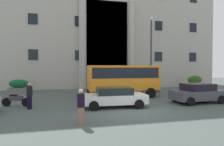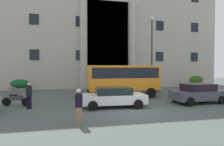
% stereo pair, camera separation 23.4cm
% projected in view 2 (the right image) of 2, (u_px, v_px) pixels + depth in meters
% --- Properties ---
extents(ground_plane, '(80.00, 64.00, 0.12)m').
position_uv_depth(ground_plane, '(134.00, 111.00, 11.98)').
color(ground_plane, '#47534F').
extents(office_building_facade, '(33.88, 9.72, 19.27)m').
position_uv_depth(office_building_facade, '(97.00, 22.00, 28.78)').
color(office_building_facade, '#ADA99D').
rests_on(office_building_facade, ground_plane).
extents(orange_minibus, '(6.37, 2.62, 2.88)m').
position_uv_depth(orange_minibus, '(123.00, 78.00, 17.48)').
color(orange_minibus, orange).
rests_on(orange_minibus, ground_plane).
extents(bus_stop_sign, '(0.44, 0.08, 2.80)m').
position_uv_depth(bus_stop_sign, '(158.00, 77.00, 20.25)').
color(bus_stop_sign, '#9E951A').
rests_on(bus_stop_sign, ground_plane).
extents(hedge_planter_entrance_right, '(2.11, 0.89, 1.43)m').
position_uv_depth(hedge_planter_entrance_right, '(20.00, 86.00, 20.55)').
color(hedge_planter_entrance_right, '#64665B').
rests_on(hedge_planter_entrance_right, ground_plane).
extents(hedge_planter_west, '(2.03, 0.99, 1.31)m').
position_uv_depth(hedge_planter_west, '(114.00, 85.00, 22.68)').
color(hedge_planter_west, gray).
rests_on(hedge_planter_west, ground_plane).
extents(hedge_planter_far_east, '(2.13, 0.75, 1.66)m').
position_uv_depth(hedge_planter_far_east, '(196.00, 82.00, 24.56)').
color(hedge_planter_far_east, gray).
rests_on(hedge_planter_far_east, ground_plane).
extents(parked_sedan_far, '(4.12, 2.21, 1.48)m').
position_uv_depth(parked_sedan_far, '(198.00, 93.00, 14.47)').
color(parked_sedan_far, '#444650').
rests_on(parked_sedan_far, ground_plane).
extents(parked_hatchback_near, '(4.40, 2.21, 1.34)m').
position_uv_depth(parked_hatchback_near, '(113.00, 97.00, 13.01)').
color(parked_hatchback_near, white).
rests_on(parked_hatchback_near, ground_plane).
extents(motorcycle_near_kerb, '(1.96, 0.79, 0.89)m').
position_uv_depth(motorcycle_near_kerb, '(16.00, 100.00, 13.27)').
color(motorcycle_near_kerb, black).
rests_on(motorcycle_near_kerb, ground_plane).
extents(motorcycle_far_end, '(1.89, 0.71, 0.89)m').
position_uv_depth(motorcycle_far_end, '(132.00, 95.00, 15.37)').
color(motorcycle_far_end, black).
rests_on(motorcycle_far_end, ground_plane).
extents(pedestrian_woman_dark_dress, '(0.36, 0.36, 1.68)m').
position_uv_depth(pedestrian_woman_dark_dress, '(79.00, 106.00, 9.03)').
color(pedestrian_woman_dark_dress, '#8C624F').
rests_on(pedestrian_woman_dark_dress, ground_plane).
extents(pedestrian_child_trailing, '(0.36, 0.36, 1.72)m').
position_uv_depth(pedestrian_child_trailing, '(29.00, 96.00, 12.40)').
color(pedestrian_child_trailing, black).
rests_on(pedestrian_child_trailing, ground_plane).
extents(lamppost_plaza_centre, '(0.40, 0.40, 8.29)m').
position_uv_depth(lamppost_plaza_centre, '(152.00, 49.00, 20.99)').
color(lamppost_plaza_centre, '#3F3937').
rests_on(lamppost_plaza_centre, ground_plane).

